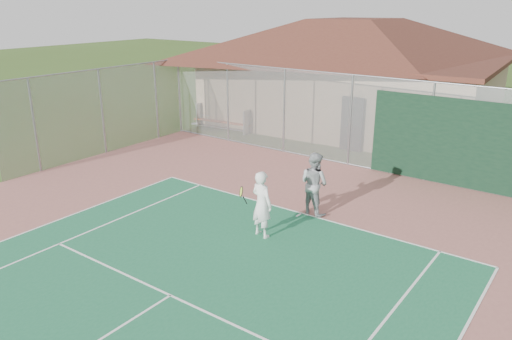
{
  "coord_description": "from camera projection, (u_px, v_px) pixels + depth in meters",
  "views": [
    {
      "loc": [
        7.03,
        -0.07,
        6.08
      ],
      "look_at": [
        -0.86,
        10.73,
        1.54
      ],
      "focal_mm": 35.0,
      "sensor_mm": 36.0,
      "label": 1
    }
  ],
  "objects": [
    {
      "name": "clubhouse",
      "position": [
        353.0,
        62.0,
        24.98
      ],
      "size": [
        15.06,
        10.52,
        6.26
      ],
      "rotation": [
        0.0,
        0.0,
        0.06
      ],
      "color": "tan",
      "rests_on": "ground"
    },
    {
      "name": "player_grey_back",
      "position": [
        314.0,
        184.0,
        14.75
      ],
      "size": [
        1.05,
        0.89,
        1.89
      ],
      "rotation": [
        0.0,
        0.0,
        2.94
      ],
      "color": "#989B9D",
      "rests_on": "ground"
    },
    {
      "name": "bleachers",
      "position": [
        229.0,
        115.0,
        25.12
      ],
      "size": [
        3.32,
        2.16,
        1.18
      ],
      "rotation": [
        0.0,
        0.0,
        0.13
      ],
      "color": "#B54D29",
      "rests_on": "ground"
    },
    {
      "name": "side_fence_left",
      "position": [
        102.0,
        112.0,
        20.51
      ],
      "size": [
        0.08,
        9.0,
        3.5
      ],
      "color": "gray",
      "rests_on": "ground"
    },
    {
      "name": "back_fence",
      "position": [
        432.0,
        136.0,
        17.2
      ],
      "size": [
        20.08,
        0.11,
        3.53
      ],
      "color": "gray",
      "rests_on": "ground"
    },
    {
      "name": "player_white_front",
      "position": [
        262.0,
        205.0,
        13.3
      ],
      "size": [
        1.01,
        0.75,
        1.85
      ],
      "rotation": [
        0.0,
        0.0,
        2.96
      ],
      "color": "white",
      "rests_on": "ground"
    }
  ]
}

